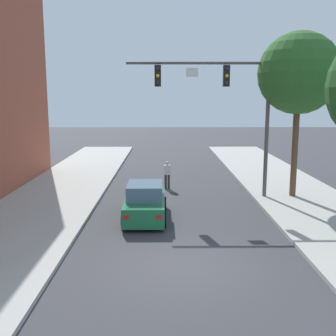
{
  "coord_description": "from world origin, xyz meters",
  "views": [
    {
      "loc": [
        -0.65,
        -12.19,
        5.28
      ],
      "look_at": [
        -0.49,
        6.54,
        2.0
      ],
      "focal_mm": 43.37,
      "sensor_mm": 36.0,
      "label": 1
    }
  ],
  "objects": [
    {
      "name": "ground_plane",
      "position": [
        0.0,
        0.0,
        0.0
      ],
      "size": [
        120.0,
        120.0,
        0.0
      ],
      "primitive_type": "plane",
      "color": "#38383D"
    },
    {
      "name": "traffic_signal_mast",
      "position": [
        2.52,
        8.53,
        5.37
      ],
      "size": [
        7.25,
        0.38,
        7.5
      ],
      "color": "#514C47",
      "rests_on": "sidewalk_right"
    },
    {
      "name": "car_lead_green",
      "position": [
        -1.5,
        5.07,
        0.72
      ],
      "size": [
        1.85,
        4.25,
        1.6
      ],
      "color": "#1E663D",
      "rests_on": "ground"
    },
    {
      "name": "pedestrian_crossing_road",
      "position": [
        -0.49,
        10.86,
        0.91
      ],
      "size": [
        0.36,
        0.22,
        1.64
      ],
      "color": "#333338",
      "rests_on": "ground"
    },
    {
      "name": "street_tree_second",
      "position": [
        6.12,
        8.63,
        6.44
      ],
      "size": [
        4.13,
        4.13,
        8.38
      ],
      "color": "brown",
      "rests_on": "sidewalk_right"
    }
  ]
}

